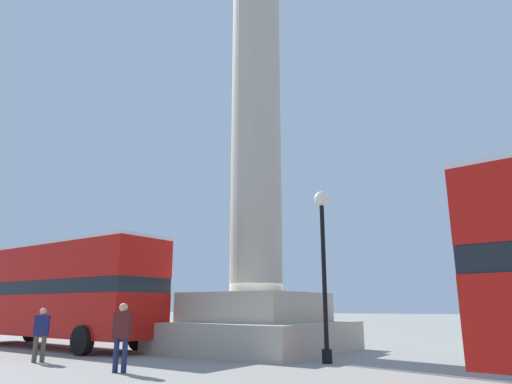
% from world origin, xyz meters
% --- Properties ---
extents(ground_plane, '(200.00, 200.00, 0.00)m').
position_xyz_m(ground_plane, '(0.00, 0.00, 0.00)').
color(ground_plane, gray).
extents(monument_column, '(6.19, 6.19, 20.40)m').
position_xyz_m(monument_column, '(0.00, 0.00, 6.71)').
color(monument_column, '#ADA593').
rests_on(monument_column, ground_plane).
extents(bus_b, '(11.29, 2.91, 4.22)m').
position_xyz_m(bus_b, '(-7.93, -3.51, 2.34)').
color(bus_b, '#B7140F').
rests_on(bus_b, ground_plane).
extents(street_lamp, '(0.48, 0.48, 5.27)m').
position_xyz_m(street_lamp, '(3.96, -1.97, 3.25)').
color(street_lamp, black).
rests_on(street_lamp, ground_plane).
extents(pedestrian_near_lamp, '(0.41, 0.42, 1.60)m').
position_xyz_m(pedestrian_near_lamp, '(-3.33, -6.76, 0.87)').
color(pedestrian_near_lamp, '#4C473D').
rests_on(pedestrian_near_lamp, ground_plane).
extents(pedestrian_by_plinth, '(0.49, 0.33, 1.73)m').
position_xyz_m(pedestrian_by_plinth, '(0.50, -6.81, 0.97)').
color(pedestrian_by_plinth, '#192347').
rests_on(pedestrian_by_plinth, ground_plane).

